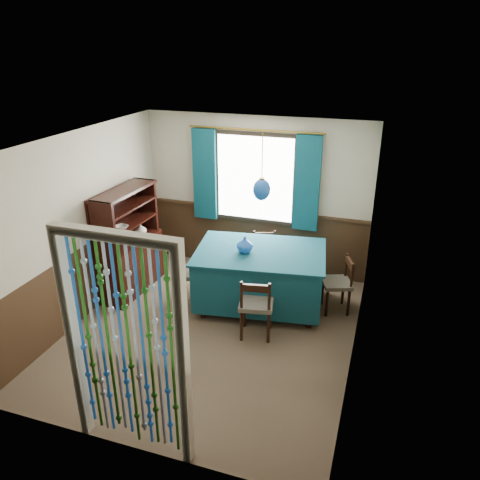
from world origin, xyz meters
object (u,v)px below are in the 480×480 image
(chair_left, at_px, (190,273))
(chair_far, at_px, (265,257))
(chair_right, at_px, (338,283))
(vase_table, at_px, (245,245))
(dining_table, at_px, (260,275))
(chair_near, at_px, (256,305))
(vase_sideboard, at_px, (140,229))
(pendant_lamp, at_px, (262,189))
(sideboard, at_px, (130,255))
(bowl_shelf, at_px, (121,227))

(chair_left, bearing_deg, chair_far, 117.52)
(chair_right, bearing_deg, vase_table, 83.53)
(dining_table, height_order, chair_far, dining_table)
(chair_far, relative_size, vase_table, 3.82)
(chair_near, bearing_deg, chair_far, 90.39)
(chair_left, xyz_separation_m, vase_sideboard, (-0.94, 0.33, 0.43))
(pendant_lamp, bearing_deg, dining_table, 45.00)
(chair_near, height_order, chair_right, chair_near)
(chair_right, xyz_separation_m, pendant_lamp, (-1.07, -0.22, 1.31))
(sideboard, height_order, vase_table, sideboard)
(dining_table, relative_size, vase_table, 9.10)
(bowl_shelf, bearing_deg, chair_near, -10.04)
(bowl_shelf, bearing_deg, sideboard, 104.80)
(dining_table, xyz_separation_m, sideboard, (-1.98, -0.14, 0.07))
(chair_near, xyz_separation_m, vase_table, (-0.36, 0.64, 0.51))
(chair_near, relative_size, bowl_shelf, 4.22)
(pendant_lamp, bearing_deg, chair_near, -77.68)
(chair_left, relative_size, sideboard, 0.55)
(dining_table, height_order, chair_near, dining_table)
(dining_table, xyz_separation_m, vase_sideboard, (-1.93, 0.13, 0.41))
(chair_far, xyz_separation_m, chair_right, (1.20, -0.49, -0.00))
(chair_right, xyz_separation_m, vase_sideboard, (-2.99, -0.09, 0.47))
(dining_table, distance_m, pendant_lamp, 1.25)
(sideboard, height_order, pendant_lamp, pendant_lamp)
(pendant_lamp, height_order, vase_table, pendant_lamp)
(chair_near, distance_m, chair_right, 1.32)
(sideboard, bearing_deg, vase_table, 4.19)
(sideboard, height_order, bowl_shelf, sideboard)
(chair_left, xyz_separation_m, pendant_lamp, (0.99, 0.21, 1.28))
(chair_right, distance_m, vase_sideboard, 3.03)
(chair_left, bearing_deg, chair_near, 45.77)
(dining_table, bearing_deg, chair_near, -86.10)
(chair_far, relative_size, vase_sideboard, 3.97)
(chair_right, height_order, pendant_lamp, pendant_lamp)
(chair_far, xyz_separation_m, chair_left, (-0.86, -0.91, 0.03))
(chair_far, bearing_deg, vase_sideboard, -1.35)
(chair_near, xyz_separation_m, pendant_lamp, (-0.16, 0.74, 1.29))
(chair_far, distance_m, vase_sideboard, 1.94)
(dining_table, xyz_separation_m, chair_left, (-0.99, -0.21, -0.02))
(dining_table, bearing_deg, pendant_lamp, -143.42)
(dining_table, bearing_deg, sideboard, 175.70)
(vase_table, relative_size, vase_sideboard, 1.04)
(vase_table, height_order, bowl_shelf, bowl_shelf)
(chair_near, relative_size, vase_sideboard, 4.17)
(dining_table, xyz_separation_m, chair_right, (1.07, 0.22, -0.06))
(chair_left, relative_size, pendant_lamp, 0.96)
(dining_table, relative_size, chair_near, 2.27)
(dining_table, height_order, vase_sideboard, vase_sideboard)
(sideboard, relative_size, vase_table, 7.48)
(bowl_shelf, bearing_deg, chair_left, 9.89)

